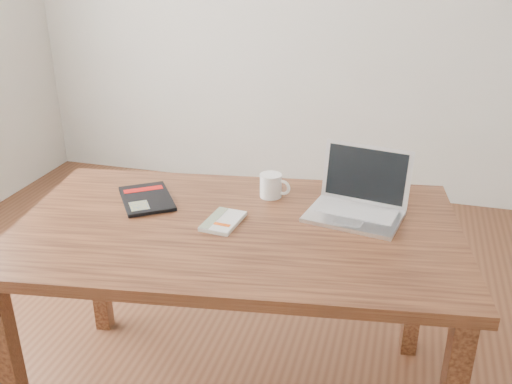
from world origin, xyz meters
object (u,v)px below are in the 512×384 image
(desk, at_px, (237,248))
(black_guidebook, at_px, (147,198))
(laptop, at_px, (358,201))
(white_guidebook, at_px, (223,221))
(coffee_mug, at_px, (272,185))

(desk, height_order, black_guidebook, black_guidebook)
(black_guidebook, distance_m, laptop, 0.76)
(white_guidebook, distance_m, coffee_mug, 0.28)
(white_guidebook, distance_m, laptop, 0.47)
(laptop, relative_size, coffee_mug, 3.00)
(desk, bearing_deg, black_guidebook, 157.02)
(black_guidebook, height_order, coffee_mug, coffee_mug)
(black_guidebook, bearing_deg, desk, -49.90)
(black_guidebook, bearing_deg, coffee_mug, -15.54)
(desk, bearing_deg, laptop, 19.33)
(desk, distance_m, black_guidebook, 0.40)
(black_guidebook, xyz_separation_m, laptop, (0.75, 0.10, 0.04))
(desk, distance_m, laptop, 0.45)
(white_guidebook, bearing_deg, black_guidebook, 168.83)
(white_guidebook, height_order, laptop, laptop)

